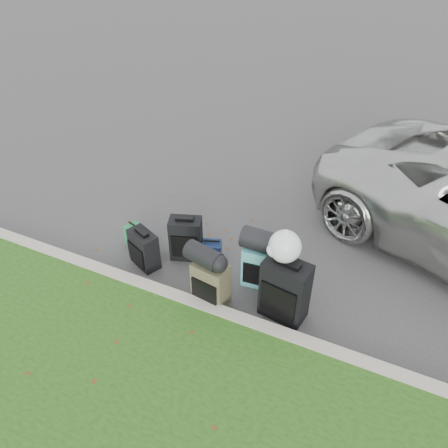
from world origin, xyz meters
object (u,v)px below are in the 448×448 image
at_px(suitcase_large_black_left, 186,238).
at_px(tote_green, 136,236).
at_px(suitcase_teal, 259,266).
at_px(suitcase_large_black_right, 285,290).
at_px(tote_navy, 212,251).
at_px(suitcase_small_black, 144,249).
at_px(suitcase_olive, 211,283).

height_order(suitcase_large_black_left, tote_green, suitcase_large_black_left).
bearing_deg(suitcase_large_black_left, suitcase_teal, -24.12).
height_order(suitcase_large_black_right, tote_green, suitcase_large_black_right).
xyz_separation_m(suitcase_large_black_left, suitcase_teal, (1.19, -0.09, -0.03)).
distance_m(suitcase_large_black_right, tote_navy, 1.47).
relative_size(suitcase_teal, tote_navy, 2.07).
distance_m(suitcase_large_black_right, tote_green, 2.57).
xyz_separation_m(tote_green, tote_navy, (1.21, 0.20, -0.02)).
relative_size(suitcase_small_black, tote_green, 1.72).
distance_m(suitcase_teal, tote_navy, 0.85).
bearing_deg(suitcase_olive, suitcase_large_black_left, 145.93).
bearing_deg(suitcase_small_black, suitcase_teal, 35.07).
relative_size(suitcase_large_black_left, suitcase_olive, 1.07).
bearing_deg(suitcase_large_black_left, tote_navy, -4.50).
bearing_deg(tote_navy, suitcase_olive, -84.53).
xyz_separation_m(suitcase_small_black, suitcase_large_black_left, (0.46, 0.42, 0.05)).
relative_size(suitcase_olive, suitcase_large_black_right, 0.73).
bearing_deg(suitcase_small_black, suitcase_large_black_left, 66.12).
bearing_deg(suitcase_olive, tote_navy, 123.53).
height_order(suitcase_small_black, suitcase_olive, suitcase_olive).
xyz_separation_m(suitcase_large_black_left, suitcase_olive, (0.74, -0.67, -0.02)).
xyz_separation_m(suitcase_olive, tote_navy, (-0.37, 0.77, -0.17)).
relative_size(suitcase_teal, tote_green, 1.86).
xyz_separation_m(suitcase_large_black_right, tote_green, (-2.53, 0.39, -0.26)).
bearing_deg(tote_navy, tote_green, 169.14).
relative_size(suitcase_large_black_left, suitcase_teal, 1.08).
relative_size(tote_green, tote_navy, 1.11).
bearing_deg(tote_navy, suitcase_large_black_left, 175.08).
xyz_separation_m(suitcase_large_black_left, tote_green, (-0.84, -0.10, -0.17)).
distance_m(suitcase_large_black_left, tote_navy, 0.43).
bearing_deg(tote_green, suitcase_olive, -1.36).
bearing_deg(suitcase_olive, suitcase_teal, 60.19).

